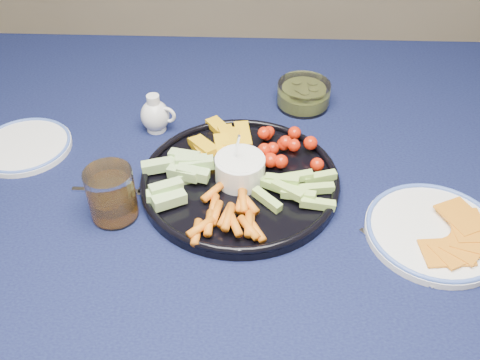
{
  "coord_description": "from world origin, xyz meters",
  "views": [
    {
      "loc": [
        -0.08,
        -0.84,
        1.43
      ],
      "look_at": [
        -0.11,
        -0.09,
        0.76
      ],
      "focal_mm": 40.0,
      "sensor_mm": 36.0,
      "label": 1
    }
  ],
  "objects_px": {
    "creamer_pitcher": "(155,115)",
    "pickle_bowl": "(303,96)",
    "dining_table": "(291,191)",
    "juice_tumbler": "(112,197)",
    "crudite_platter": "(239,178)",
    "side_plate_extra": "(25,146)",
    "cheese_plate": "(435,230)"
  },
  "relations": [
    {
      "from": "side_plate_extra",
      "to": "crudite_platter",
      "type": "bearing_deg",
      "value": -12.45
    },
    {
      "from": "crudite_platter",
      "to": "pickle_bowl",
      "type": "xyz_separation_m",
      "value": [
        0.14,
        0.29,
        0.0
      ]
    },
    {
      "from": "dining_table",
      "to": "juice_tumbler",
      "type": "height_order",
      "value": "juice_tumbler"
    },
    {
      "from": "cheese_plate",
      "to": "side_plate_extra",
      "type": "relative_size",
      "value": 1.25
    },
    {
      "from": "crudite_platter",
      "to": "cheese_plate",
      "type": "bearing_deg",
      "value": -18.2
    },
    {
      "from": "crudite_platter",
      "to": "juice_tumbler",
      "type": "xyz_separation_m",
      "value": [
        -0.22,
        -0.08,
        0.02
      ]
    },
    {
      "from": "dining_table",
      "to": "juice_tumbler",
      "type": "bearing_deg",
      "value": -152.39
    },
    {
      "from": "dining_table",
      "to": "crudite_platter",
      "type": "relative_size",
      "value": 4.43
    },
    {
      "from": "dining_table",
      "to": "side_plate_extra",
      "type": "bearing_deg",
      "value": 178.73
    },
    {
      "from": "pickle_bowl",
      "to": "juice_tumbler",
      "type": "distance_m",
      "value": 0.51
    },
    {
      "from": "creamer_pitcher",
      "to": "juice_tumbler",
      "type": "xyz_separation_m",
      "value": [
        -0.03,
        -0.26,
        0.01
      ]
    },
    {
      "from": "pickle_bowl",
      "to": "dining_table",
      "type": "bearing_deg",
      "value": -97.66
    },
    {
      "from": "crudite_platter",
      "to": "juice_tumbler",
      "type": "height_order",
      "value": "crudite_platter"
    },
    {
      "from": "pickle_bowl",
      "to": "side_plate_extra",
      "type": "distance_m",
      "value": 0.61
    },
    {
      "from": "creamer_pitcher",
      "to": "pickle_bowl",
      "type": "relative_size",
      "value": 0.71
    },
    {
      "from": "crudite_platter",
      "to": "creamer_pitcher",
      "type": "height_order",
      "value": "crudite_platter"
    },
    {
      "from": "side_plate_extra",
      "to": "pickle_bowl",
      "type": "bearing_deg",
      "value": 17.9
    },
    {
      "from": "juice_tumbler",
      "to": "pickle_bowl",
      "type": "bearing_deg",
      "value": 46.38
    },
    {
      "from": "dining_table",
      "to": "cheese_plate",
      "type": "distance_m",
      "value": 0.32
    },
    {
      "from": "crudite_platter",
      "to": "cheese_plate",
      "type": "distance_m",
      "value": 0.36
    },
    {
      "from": "crudite_platter",
      "to": "cheese_plate",
      "type": "height_order",
      "value": "crudite_platter"
    },
    {
      "from": "creamer_pitcher",
      "to": "cheese_plate",
      "type": "bearing_deg",
      "value": -28.87
    },
    {
      "from": "pickle_bowl",
      "to": "juice_tumbler",
      "type": "height_order",
      "value": "juice_tumbler"
    },
    {
      "from": "crudite_platter",
      "to": "cheese_plate",
      "type": "xyz_separation_m",
      "value": [
        0.34,
        -0.11,
        -0.01
      ]
    },
    {
      "from": "crudite_platter",
      "to": "side_plate_extra",
      "type": "relative_size",
      "value": 1.98
    },
    {
      "from": "pickle_bowl",
      "to": "side_plate_extra",
      "type": "relative_size",
      "value": 0.63
    },
    {
      "from": "crudite_platter",
      "to": "side_plate_extra",
      "type": "bearing_deg",
      "value": 167.55
    },
    {
      "from": "creamer_pitcher",
      "to": "cheese_plate",
      "type": "relative_size",
      "value": 0.36
    },
    {
      "from": "crudite_platter",
      "to": "pickle_bowl",
      "type": "relative_size",
      "value": 3.14
    },
    {
      "from": "cheese_plate",
      "to": "side_plate_extra",
      "type": "height_order",
      "value": "cheese_plate"
    },
    {
      "from": "juice_tumbler",
      "to": "side_plate_extra",
      "type": "distance_m",
      "value": 0.3
    },
    {
      "from": "cheese_plate",
      "to": "juice_tumbler",
      "type": "relative_size",
      "value": 2.38
    }
  ]
}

